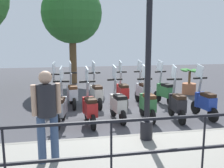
{
  "coord_description": "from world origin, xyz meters",
  "views": [
    {
      "loc": [
        -7.24,
        1.89,
        2.24
      ],
      "look_at": [
        0.2,
        0.5,
        0.9
      ],
      "focal_mm": 40.0,
      "sensor_mm": 36.0,
      "label": 1
    }
  ],
  "objects_px": {
    "tree_distant": "(72,14)",
    "scooter_near_0": "(205,102)",
    "lamp_post_near": "(148,48)",
    "scooter_near_2": "(147,103)",
    "scooter_near_4": "(90,107)",
    "scooter_far_4": "(72,93)",
    "scooter_far_3": "(96,93)",
    "scooter_far_1": "(143,91)",
    "potted_palm": "(189,83)",
    "scooter_far_0": "(165,91)",
    "pedestrian_distant": "(47,110)",
    "scooter_near_1": "(177,103)",
    "scooter_far_5": "(53,95)",
    "scooter_near_5": "(60,107)",
    "scooter_far_2": "(122,92)"
  },
  "relations": [
    {
      "from": "lamp_post_near",
      "to": "scooter_far_4",
      "type": "xyz_separation_m",
      "value": [
        3.45,
        1.46,
        -1.59
      ]
    },
    {
      "from": "scooter_near_0",
      "to": "scooter_near_1",
      "type": "distance_m",
      "value": 0.89
    },
    {
      "from": "tree_distant",
      "to": "scooter_far_0",
      "type": "relative_size",
      "value": 3.31
    },
    {
      "from": "scooter_near_1",
      "to": "scooter_far_5",
      "type": "bearing_deg",
      "value": 68.21
    },
    {
      "from": "lamp_post_near",
      "to": "scooter_far_5",
      "type": "relative_size",
      "value": 2.82
    },
    {
      "from": "lamp_post_near",
      "to": "scooter_far_0",
      "type": "distance_m",
      "value": 3.98
    },
    {
      "from": "pedestrian_distant",
      "to": "scooter_far_5",
      "type": "height_order",
      "value": "pedestrian_distant"
    },
    {
      "from": "scooter_far_4",
      "to": "scooter_far_1",
      "type": "bearing_deg",
      "value": -97.31
    },
    {
      "from": "scooter_near_1",
      "to": "scooter_far_0",
      "type": "bearing_deg",
      "value": -6.67
    },
    {
      "from": "pedestrian_distant",
      "to": "scooter_far_5",
      "type": "relative_size",
      "value": 1.03
    },
    {
      "from": "scooter_near_1",
      "to": "scooter_far_4",
      "type": "height_order",
      "value": "same"
    },
    {
      "from": "pedestrian_distant",
      "to": "scooter_near_5",
      "type": "height_order",
      "value": "pedestrian_distant"
    },
    {
      "from": "scooter_near_0",
      "to": "scooter_near_4",
      "type": "xyz_separation_m",
      "value": [
        -0.01,
        3.33,
        0.0
      ]
    },
    {
      "from": "scooter_far_3",
      "to": "scooter_near_2",
      "type": "bearing_deg",
      "value": -149.84
    },
    {
      "from": "lamp_post_near",
      "to": "scooter_far_0",
      "type": "xyz_separation_m",
      "value": [
        3.21,
        -1.72,
        -1.59
      ]
    },
    {
      "from": "scooter_near_4",
      "to": "scooter_far_4",
      "type": "xyz_separation_m",
      "value": [
        1.91,
        0.4,
        0.0
      ]
    },
    {
      "from": "lamp_post_near",
      "to": "scooter_far_1",
      "type": "relative_size",
      "value": 2.82
    },
    {
      "from": "pedestrian_distant",
      "to": "scooter_far_3",
      "type": "relative_size",
      "value": 1.03
    },
    {
      "from": "scooter_far_1",
      "to": "scooter_far_4",
      "type": "relative_size",
      "value": 1.0
    },
    {
      "from": "tree_distant",
      "to": "potted_palm",
      "type": "distance_m",
      "value": 6.65
    },
    {
      "from": "scooter_far_0",
      "to": "scooter_far_4",
      "type": "distance_m",
      "value": 3.19
    },
    {
      "from": "scooter_near_0",
      "to": "scooter_near_5",
      "type": "bearing_deg",
      "value": 83.26
    },
    {
      "from": "scooter_near_4",
      "to": "scooter_far_1",
      "type": "relative_size",
      "value": 1.0
    },
    {
      "from": "scooter_far_0",
      "to": "scooter_near_2",
      "type": "bearing_deg",
      "value": 129.97
    },
    {
      "from": "scooter_near_1",
      "to": "pedestrian_distant",
      "type": "bearing_deg",
      "value": 126.9
    },
    {
      "from": "scooter_far_4",
      "to": "potted_palm",
      "type": "bearing_deg",
      "value": -82.07
    },
    {
      "from": "tree_distant",
      "to": "scooter_far_2",
      "type": "bearing_deg",
      "value": -162.83
    },
    {
      "from": "tree_distant",
      "to": "scooter_far_5",
      "type": "xyz_separation_m",
      "value": [
        -5.03,
        0.84,
        -3.06
      ]
    },
    {
      "from": "scooter_near_2",
      "to": "scooter_far_4",
      "type": "height_order",
      "value": "same"
    },
    {
      "from": "scooter_far_0",
      "to": "lamp_post_near",
      "type": "bearing_deg",
      "value": 138.64
    },
    {
      "from": "scooter_far_1",
      "to": "scooter_far_3",
      "type": "distance_m",
      "value": 1.66
    },
    {
      "from": "potted_palm",
      "to": "scooter_near_1",
      "type": "relative_size",
      "value": 0.69
    },
    {
      "from": "pedestrian_distant",
      "to": "scooter_far_3",
      "type": "distance_m",
      "value": 4.2
    },
    {
      "from": "pedestrian_distant",
      "to": "scooter_near_1",
      "type": "height_order",
      "value": "pedestrian_distant"
    },
    {
      "from": "lamp_post_near",
      "to": "scooter_near_2",
      "type": "distance_m",
      "value": 2.4
    },
    {
      "from": "scooter_near_2",
      "to": "scooter_far_0",
      "type": "bearing_deg",
      "value": -37.53
    },
    {
      "from": "scooter_near_2",
      "to": "scooter_near_4",
      "type": "bearing_deg",
      "value": 95.0
    },
    {
      "from": "lamp_post_near",
      "to": "scooter_near_2",
      "type": "bearing_deg",
      "value": -19.1
    },
    {
      "from": "tree_distant",
      "to": "pedestrian_distant",
      "type": "bearing_deg",
      "value": 175.29
    },
    {
      "from": "scooter_near_2",
      "to": "scooter_far_1",
      "type": "bearing_deg",
      "value": -13.88
    },
    {
      "from": "scooter_near_1",
      "to": "scooter_far_1",
      "type": "bearing_deg",
      "value": 16.3
    },
    {
      "from": "tree_distant",
      "to": "scooter_near_0",
      "type": "bearing_deg",
      "value": -152.2
    },
    {
      "from": "potted_palm",
      "to": "scooter_near_2",
      "type": "distance_m",
      "value": 4.1
    },
    {
      "from": "scooter_near_4",
      "to": "scooter_far_3",
      "type": "height_order",
      "value": "same"
    },
    {
      "from": "scooter_far_1",
      "to": "scooter_near_2",
      "type": "bearing_deg",
      "value": 160.07
    },
    {
      "from": "scooter_far_3",
      "to": "scooter_far_5",
      "type": "distance_m",
      "value": 1.43
    },
    {
      "from": "potted_palm",
      "to": "scooter_far_4",
      "type": "height_order",
      "value": "scooter_far_4"
    },
    {
      "from": "pedestrian_distant",
      "to": "scooter_near_0",
      "type": "height_order",
      "value": "pedestrian_distant"
    },
    {
      "from": "scooter_near_1",
      "to": "scooter_far_5",
      "type": "relative_size",
      "value": 1.0
    },
    {
      "from": "scooter_near_4",
      "to": "scooter_far_0",
      "type": "xyz_separation_m",
      "value": [
        1.68,
        -2.78,
        0.0
      ]
    }
  ]
}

